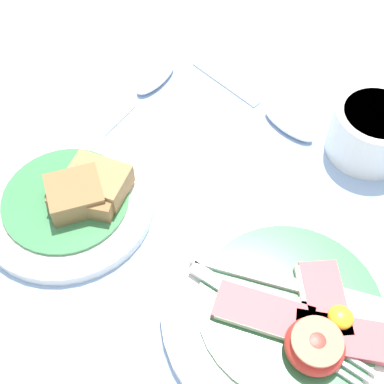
% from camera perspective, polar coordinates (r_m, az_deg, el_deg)
% --- Properties ---
extents(ground_plane, '(3.00, 3.00, 0.00)m').
position_cam_1_polar(ground_plane, '(0.51, 3.75, -12.51)').
color(ground_plane, '#93B2DB').
extents(breakfast_plate, '(0.24, 0.24, 0.04)m').
position_cam_1_polar(breakfast_plate, '(0.51, 10.86, -12.54)').
color(breakfast_plate, silver).
rests_on(breakfast_plate, ground_plane).
extents(bread_plate, '(0.19, 0.19, 0.04)m').
position_cam_1_polar(bread_plate, '(0.57, -12.66, -0.74)').
color(bread_plate, silver).
rests_on(bread_plate, ground_plane).
extents(sugar_cup, '(0.09, 0.09, 0.06)m').
position_cam_1_polar(sugar_cup, '(0.63, 18.69, 6.26)').
color(sugar_cup, white).
rests_on(sugar_cup, ground_plane).
extents(teaspoon_by_saucer, '(0.07, 0.19, 0.01)m').
position_cam_1_polar(teaspoon_by_saucer, '(0.68, -5.30, 10.66)').
color(teaspoon_by_saucer, silver).
rests_on(teaspoon_by_saucer, ground_plane).
extents(teaspoon_near_cup, '(0.18, 0.11, 0.01)m').
position_cam_1_polar(teaspoon_near_cup, '(0.65, 8.50, 8.35)').
color(teaspoon_near_cup, silver).
rests_on(teaspoon_near_cup, ground_plane).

